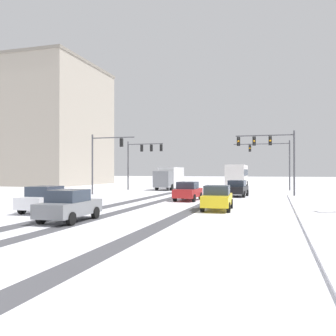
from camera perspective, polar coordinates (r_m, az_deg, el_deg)
name	(u,v)px	position (r m, az deg, el deg)	size (l,w,h in m)	color
wheel_track_left_lane	(129,209)	(24.52, -6.15, -6.45)	(0.92, 37.79, 0.01)	#4C4C51
wheel_track_right_lane	(189,211)	(23.26, 3.35, -6.78)	(0.99, 37.79, 0.01)	#4C4C51
wheel_track_center	(98,208)	(25.45, -10.81, -6.22)	(1.09, 37.79, 0.01)	#4C4C51
traffic_signal_near_right	(270,148)	(37.72, 15.66, 2.95)	(5.75, 0.40, 6.50)	#47474C
traffic_signal_far_right	(273,156)	(49.74, 16.08, 1.83)	(7.28, 0.38, 6.50)	#47474C
traffic_signal_near_left	(103,154)	(39.91, -10.05, 2.16)	(4.99, 0.38, 6.50)	#47474C
traffic_signal_far_left	(142,154)	(48.72, -4.12, 2.17)	(5.14, 0.57, 6.50)	#47474C
car_black_lead	(237,188)	(36.90, 10.76, -3.14)	(2.01, 4.19, 1.62)	black
car_red_second	(188,191)	(31.49, 3.13, -3.62)	(1.88, 4.12, 1.62)	red
car_yellow_cab_third	(217,198)	(24.09, 7.70, -4.62)	(2.00, 4.19, 1.62)	yellow
car_white_fourth	(46,199)	(23.95, -18.53, -4.62)	(1.95, 4.16, 1.62)	silver
car_grey_fifth	(69,205)	(19.35, -15.16, -5.65)	(1.92, 4.14, 1.62)	slate
bus_oncoming	(237,175)	(54.27, 10.77, -1.01)	(2.86, 11.05, 3.38)	silver
box_truck_delivery	(170,177)	(49.47, 0.24, -1.49)	(2.39, 7.43, 3.02)	slate
office_building_far_left_block	(33,126)	(73.30, -20.32, 6.17)	(24.37, 19.97, 21.84)	#A89E8E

